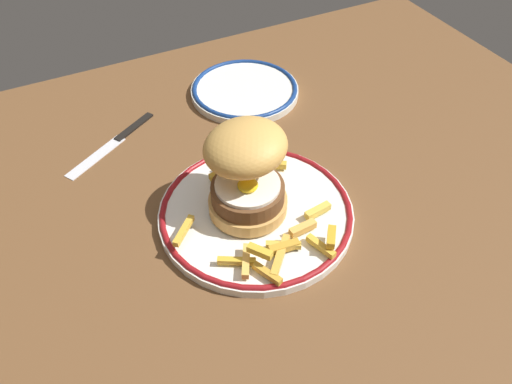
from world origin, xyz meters
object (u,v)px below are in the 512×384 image
dinner_plate (256,212)px  side_plate (245,90)px  knife (119,138)px  burger (246,169)px

dinner_plate → side_plate: size_ratio=1.40×
side_plate → knife: 23.02cm
dinner_plate → burger: size_ratio=1.73×
burger → side_plate: bearing=64.8°
burger → knife: size_ratio=0.92×
dinner_plate → knife: dinner_plate is taller
knife → burger: bearing=-63.7°
dinner_plate → burger: burger is taller
burger → knife: burger is taller
burger → dinner_plate: bearing=-67.5°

